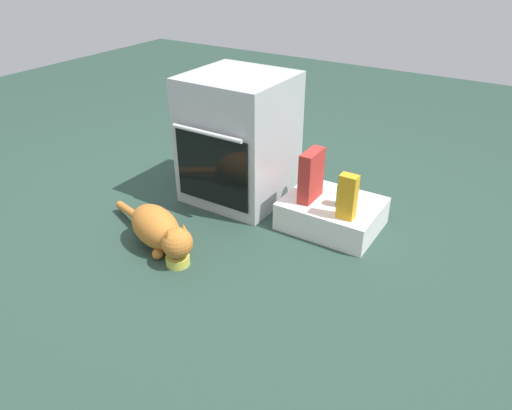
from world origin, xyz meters
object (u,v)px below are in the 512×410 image
object	(u,v)px
pantry_cabinet	(332,213)
cat	(159,229)
sauce_jar	(313,172)
oven	(239,139)
juice_carton	(347,197)
cereal_box	(311,175)
food_bowl	(178,259)
soda_can	(342,196)

from	to	relation	value
pantry_cabinet	cat	xyz separation A→B (m)	(-0.65, -0.68, 0.04)
sauce_jar	oven	bearing A→B (deg)	-166.84
sauce_jar	juice_carton	xyz separation A→B (m)	(0.32, -0.26, 0.05)
oven	cereal_box	xyz separation A→B (m)	(0.52, -0.07, -0.08)
juice_carton	food_bowl	bearing A→B (deg)	-135.33
food_bowl	sauce_jar	size ratio (longest dim) A/B	0.85
food_bowl	juice_carton	world-z (taller)	juice_carton
sauce_jar	soda_can	size ratio (longest dim) A/B	1.17
cat	cereal_box	xyz separation A→B (m)	(0.53, 0.64, 0.18)
oven	sauce_jar	distance (m)	0.48
pantry_cabinet	juice_carton	distance (m)	0.27
oven	cat	size ratio (longest dim) A/B	1.04
food_bowl	cat	size ratio (longest dim) A/B	0.17
oven	food_bowl	world-z (taller)	oven
oven	juice_carton	world-z (taller)	oven
pantry_cabinet	cat	bearing A→B (deg)	-134.02
juice_carton	cat	bearing A→B (deg)	-144.68
juice_carton	cereal_box	distance (m)	0.26
food_bowl	sauce_jar	distance (m)	0.94
cereal_box	oven	bearing A→B (deg)	171.83
pantry_cabinet	cereal_box	size ratio (longest dim) A/B	1.85
oven	cereal_box	distance (m)	0.53
oven	pantry_cabinet	size ratio (longest dim) A/B	1.45
juice_carton	soda_can	bearing A→B (deg)	122.31
oven	soda_can	world-z (taller)	oven
food_bowl	cereal_box	distance (m)	0.83
cat	sauce_jar	bearing A→B (deg)	79.72
food_bowl	cereal_box	xyz separation A→B (m)	(0.37, 0.69, 0.27)
cat	juice_carton	bearing A→B (deg)	54.48
oven	cereal_box	bearing A→B (deg)	-8.17
juice_carton	oven	bearing A→B (deg)	168.23
cat	food_bowl	bearing A→B (deg)	-0.00
cat	cereal_box	distance (m)	0.85
pantry_cabinet	juice_carton	bearing A→B (deg)	-44.83
food_bowl	cereal_box	world-z (taller)	cereal_box
pantry_cabinet	sauce_jar	bearing A→B (deg)	144.72
pantry_cabinet	juice_carton	size ratio (longest dim) A/B	2.15
soda_can	juice_carton	distance (m)	0.14
food_bowl	soda_can	xyz separation A→B (m)	(0.55, 0.71, 0.19)
sauce_jar	juice_carton	world-z (taller)	juice_carton
pantry_cabinet	sauce_jar	xyz separation A→B (m)	(-0.19, 0.14, 0.15)
soda_can	juice_carton	size ratio (longest dim) A/B	0.50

